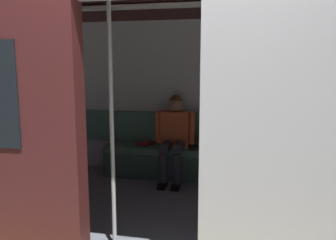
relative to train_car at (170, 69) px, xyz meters
name	(u,v)px	position (x,y,z in m)	size (l,w,h in m)	color
train_car	(170,69)	(0.00, 0.00, 0.00)	(6.40, 2.89, 2.32)	silver
bench_seat	(190,155)	(-0.05, -1.12, -1.20)	(2.42, 0.44, 0.45)	#4C7566
person_seated	(174,132)	(0.16, -1.07, -0.87)	(0.55, 0.68, 1.17)	#CC5933
handbag	(208,142)	(-0.29, -1.16, -1.01)	(0.26, 0.15, 0.17)	brown
book	(145,144)	(0.61, -1.21, -1.08)	(0.15, 0.22, 0.03)	#B22D2D
grab_pole_door	(112,124)	(0.32, 0.83, -0.45)	(0.04, 0.04, 2.18)	silver
grab_pole_far	(201,125)	(-0.41, 0.70, -0.45)	(0.04, 0.04, 2.18)	silver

